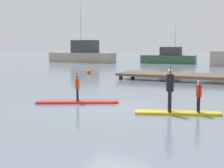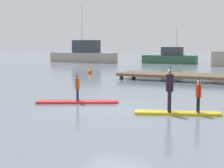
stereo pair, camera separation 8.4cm
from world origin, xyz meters
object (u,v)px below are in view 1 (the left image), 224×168
Objects in this scene: motor_boat_small_navy at (169,58)px; paddler_child_solo at (77,86)px; paddler_adult at (170,87)px; fishing_boat_green_midground at (83,54)px; paddleboard_near at (77,102)px; mooring_buoy_near at (89,72)px; paddler_child_front at (199,94)px; paddleboard_far at (178,113)px.

paddler_child_solo is at bearing -81.88° from motor_boat_small_navy.
paddler_adult is 36.43m from fishing_boat_green_midground.
paddleboard_near is 0.69m from paddler_child_solo.
paddler_adult is at bearing -51.19° from mooring_buoy_near.
paddler_child_front reaches higher than paddleboard_near.
fishing_boat_green_midground is at bearing 119.49° from paddleboard_near.
paddler_adult is (4.32, -0.61, 0.27)m from paddler_child_solo.
paddler_child_solo is 0.39× the size of paddleboard_far.
motor_boat_small_navy is 18.76m from mooring_buoy_near.
mooring_buoy_near is (-11.78, 13.08, -0.55)m from paddler_child_front.
paddler_adult is 4.02× the size of mooring_buoy_near.
fishing_boat_green_midground is at bearing 121.51° from mooring_buoy_near.
mooring_buoy_near reaches higher than paddleboard_near.
paddleboard_near is 2.75× the size of paddler_child_front.
paddleboard_near is at bearing 173.67° from paddleboard_far.
paddleboard_near is 1.11× the size of paddleboard_far.
mooring_buoy_near is (-6.46, 12.80, 0.16)m from paddleboard_near.
fishing_boat_green_midground is 12.27m from motor_boat_small_navy.
fishing_boat_green_midground is at bearing 125.41° from paddleboard_far.
paddleboard_near is at bearing 177.04° from paddler_child_front.
paddler_child_front is at bearing -72.84° from motor_boat_small_navy.
paddler_child_front is (5.32, -0.28, 0.71)m from paddleboard_near.
paddleboard_near and paddleboard_far have the same top height.
paddler_child_solo is 0.73× the size of paddler_adult.
paddler_adult reaches higher than mooring_buoy_near.
paddler_child_front reaches higher than paddler_child_solo.
paddleboard_near is 0.35× the size of fishing_boat_green_midground.
fishing_boat_green_midground is (-21.15, 29.75, 1.08)m from paddleboard_far.
fishing_boat_green_midground is (-16.53, 29.24, 1.08)m from paddleboard_near.
fishing_boat_green_midground reaches higher than paddler_child_front.
fishing_boat_green_midground reaches higher than paddler_child_solo.
fishing_boat_green_midground is at bearing 124.95° from paddler_adult.
paddler_child_solo is (0.02, -0.01, 0.69)m from paddleboard_near.
paddler_child_front is 17.61m from mooring_buoy_near.
paddleboard_near is at bearing 159.13° from paddler_child_solo.
fishing_boat_green_midground is 23.92× the size of mooring_buoy_near.
paddleboard_far is (4.61, -0.51, -0.00)m from paddleboard_near.
mooring_buoy_near is (-1.99, -18.65, -0.58)m from motor_boat_small_navy.
paddler_child_solo is 14.36m from mooring_buoy_near.
motor_boat_small_navy is (-4.47, 31.45, 0.74)m from paddleboard_near.
paddler_adult is 17.24m from mooring_buoy_near.
paddler_child_solo is at bearing 171.95° from paddler_adult.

